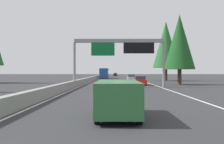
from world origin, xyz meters
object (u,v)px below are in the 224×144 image
sedan_near_right (140,81)px  sedan_far_right (131,78)px  sign_gantry_overhead (120,49)px  conifer_right_near (180,42)px  sedan_mid_left (115,75)px  minivan_mid_center (118,97)px  bus_mid_right (104,73)px  pickup_near_center (105,75)px  conifer_right_mid (166,45)px

sedan_near_right → sedan_far_right: same height
sign_gantry_overhead → conifer_right_near: bearing=-54.1°
sedan_near_right → sedan_mid_left: (84.88, 3.61, 0.00)m
minivan_mid_center → sedan_mid_left: minivan_mid_center is taller
sedan_far_right → bus_mid_right: bearing=17.4°
minivan_mid_center → sedan_far_right: bearing=-4.2°
conifer_right_near → sedan_far_right: bearing=19.1°
sign_gantry_overhead → minivan_mid_center: sign_gantry_overhead is taller
sedan_mid_left → pickup_near_center: size_ratio=0.79×
sign_gantry_overhead → sedan_mid_left: 90.44m
sedan_far_right → minivan_mid_center: bearing=175.8°
conifer_right_mid → sedan_far_right: bearing=85.8°
minivan_mid_center → conifer_right_near: (32.03, -10.45, 6.01)m
sign_gantry_overhead → sedan_far_right: 26.94m
pickup_near_center → conifer_right_mid: 47.08m
sedan_far_right → conifer_right_mid: 11.05m
minivan_mid_center → pickup_near_center: (94.56, 3.68, -0.04)m
bus_mid_right → pickup_near_center: size_ratio=2.05×
sedan_far_right → sedan_mid_left: bearing=3.2°
minivan_mid_center → conifer_right_mid: conifer_right_mid is taller
conifer_right_mid → sedan_near_right: bearing=158.8°
sedan_mid_left → conifer_right_near: 84.07m
sign_gantry_overhead → pickup_near_center: sign_gantry_overhead is taller
bus_mid_right → conifer_right_near: bearing=-161.8°
sedan_near_right → bus_mid_right: bus_mid_right is taller
sedan_near_right → sedan_mid_left: size_ratio=1.00×
minivan_mid_center → pickup_near_center: size_ratio=0.89×
minivan_mid_center → bus_mid_right: bearing=2.6°
minivan_mid_center → sign_gantry_overhead: bearing=-1.5°
sedan_mid_left → conifer_right_mid: size_ratio=0.32×
minivan_mid_center → pickup_near_center: 94.64m
sedan_near_right → conifer_right_near: conifer_right_near is taller
sedan_far_right → conifer_right_near: 21.31m
sedan_near_right → conifer_right_mid: (20.33, -7.88, 7.67)m
sign_gantry_overhead → minivan_mid_center: 25.30m
bus_mid_right → conifer_right_near: size_ratio=1.00×
sedan_far_right → pickup_near_center: size_ratio=0.79×
sedan_far_right → conifer_right_near: size_ratio=0.38×
sign_gantry_overhead → conifer_right_near: conifer_right_near is taller
sedan_far_right → bus_mid_right: bus_mid_right is taller
sign_gantry_overhead → conifer_right_mid: (25.77, -11.07, 3.08)m
bus_mid_right → minivan_mid_center: bearing=-177.4°
bus_mid_right → pickup_near_center: (20.28, 0.26, -0.80)m
bus_mid_right → pickup_near_center: bearing=0.7°
sign_gantry_overhead → conifer_right_near: 12.24m
sedan_far_right → conifer_right_mid: bearing=-94.2°
minivan_mid_center → bus_mid_right: (74.28, 3.42, 0.77)m
sedan_mid_left → conifer_right_near: (-83.21, -10.23, 6.27)m
minivan_mid_center → sedan_mid_left: (115.25, -0.22, -0.27)m
sedan_near_right → pickup_near_center: 64.64m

